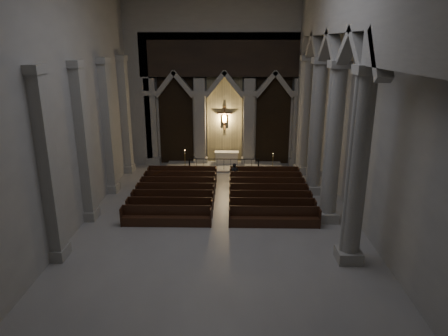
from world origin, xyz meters
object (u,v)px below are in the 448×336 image
object	(u,v)px
altar_rail	(224,163)
altar	(227,158)
worshipper	(235,174)
pews	(222,195)
candle_stand_right	(273,167)
candle_stand_left	(185,165)

from	to	relation	value
altar_rail	altar	bearing A→B (deg)	83.48
altar_rail	worshipper	world-z (taller)	worshipper
pews	worshipper	distance (m)	3.09
altar	candle_stand_right	world-z (taller)	candle_stand_right
candle_stand_left	worshipper	bearing A→B (deg)	-36.54
altar_rail	worshipper	bearing A→B (deg)	-73.31
altar_rail	pews	world-z (taller)	pews
candle_stand_right	worshipper	distance (m)	3.80
candle_stand_right	pews	xyz separation A→B (m)	(-3.48, -5.60, -0.04)
altar_rail	pews	xyz separation A→B (m)	(-0.00, -5.50, -0.32)
candle_stand_left	altar_rail	bearing A→B (deg)	-1.89
candle_stand_right	pews	distance (m)	6.59
candle_stand_left	candle_stand_right	xyz separation A→B (m)	(6.26, 0.00, -0.05)
pews	altar_rail	bearing A→B (deg)	90.00
altar_rail	candle_stand_right	bearing A→B (deg)	1.57
altar	altar_rail	world-z (taller)	altar
altar	pews	size ratio (longest dim) A/B	0.18
candle_stand_left	pews	distance (m)	6.24
worshipper	candle_stand_left	bearing A→B (deg)	127.88
altar	altar_rail	bearing A→B (deg)	-96.52
pews	candle_stand_left	bearing A→B (deg)	116.40
altar	candle_stand_left	size ratio (longest dim) A/B	1.15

